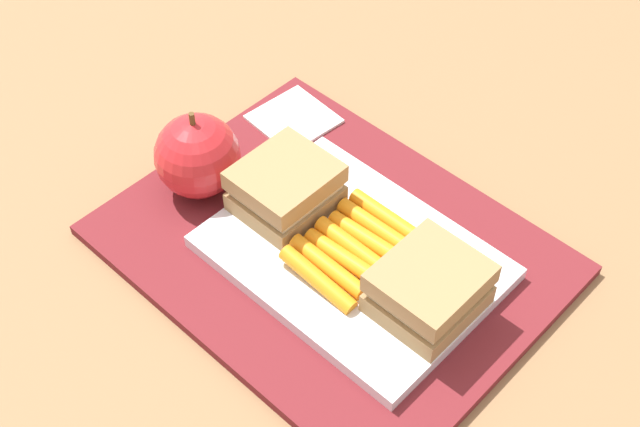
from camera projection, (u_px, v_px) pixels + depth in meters
ground_plane at (331, 254)px, 0.75m from camera, size 2.40×2.40×0.00m
lunchbag_mat at (331, 250)px, 0.75m from camera, size 0.36×0.28×0.01m
food_tray at (353, 257)px, 0.73m from camera, size 0.23×0.17×0.01m
sandwich_half_left at (429, 289)px, 0.67m from camera, size 0.07×0.08×0.04m
sandwich_half_right at (285, 188)px, 0.75m from camera, size 0.07×0.08×0.04m
carrot_sticks_bundle at (353, 247)px, 0.72m from camera, size 0.08×0.10×0.02m
apple at (197, 156)px, 0.77m from camera, size 0.08×0.08×0.09m
paper_napkin at (294, 119)px, 0.85m from camera, size 0.08×0.08×0.00m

